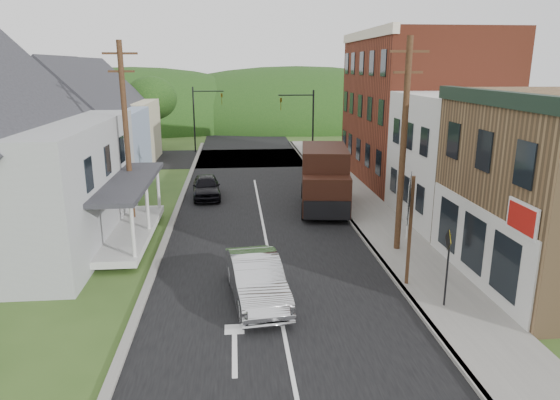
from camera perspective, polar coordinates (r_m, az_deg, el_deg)
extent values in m
plane|color=#2D4719|center=(18.26, -0.48, -10.38)|extent=(120.00, 120.00, 0.00)
cube|color=black|center=(27.60, -2.23, -1.44)|extent=(9.00, 90.00, 0.02)
cube|color=black|center=(44.15, -3.45, 4.84)|extent=(60.00, 9.00, 0.02)
cube|color=slate|center=(26.65, 10.79, -2.15)|extent=(2.80, 55.00, 0.15)
cube|color=slate|center=(26.31, 7.96, -2.24)|extent=(0.20, 55.00, 0.15)
cube|color=slate|center=(25.85, -12.34, -2.81)|extent=(0.30, 55.00, 0.12)
cube|color=silver|center=(27.46, 22.34, 4.32)|extent=(8.00, 7.00, 6.50)
cube|color=maroon|center=(35.86, 15.66, 10.00)|extent=(8.00, 12.00, 10.00)
cube|color=#8393B2|center=(35.19, -21.20, 5.34)|extent=(7.00, 8.00, 5.00)
cube|color=#B8AE8E|center=(43.94, -18.74, 7.32)|extent=(7.00, 8.00, 5.00)
cylinder|color=#472D19|center=(21.37, 13.88, 5.63)|extent=(0.26, 0.26, 9.00)
cube|color=#472D19|center=(21.11, 14.57, 16.12)|extent=(1.60, 0.10, 0.10)
cube|color=#472D19|center=(21.11, 14.42, 13.96)|extent=(1.20, 0.10, 0.10)
cylinder|color=#472D19|center=(25.18, -17.12, 6.79)|extent=(0.26, 0.26, 9.00)
cube|color=#472D19|center=(24.96, -17.84, 15.67)|extent=(1.60, 0.10, 0.10)
cube|color=#472D19|center=(24.96, -17.68, 13.84)|extent=(1.20, 0.10, 0.10)
cylinder|color=black|center=(40.72, 3.78, 8.23)|extent=(0.14, 0.14, 6.00)
cylinder|color=black|center=(40.29, 1.84, 11.90)|extent=(2.80, 0.10, 0.10)
imported|color=olive|center=(40.21, 0.10, 10.90)|extent=(0.16, 0.20, 1.00)
cylinder|color=black|center=(47.31, -9.79, 9.01)|extent=(0.14, 0.14, 6.00)
cylinder|color=black|center=(47.03, -8.20, 12.21)|extent=(2.80, 0.10, 0.10)
imported|color=olive|center=(47.03, -6.67, 11.41)|extent=(0.16, 0.20, 1.00)
cylinder|color=#382616|center=(49.37, -14.28, 7.79)|extent=(0.36, 0.36, 3.92)
ellipsoid|color=black|center=(49.11, -14.51, 11.19)|extent=(4.80, 4.80, 4.08)
ellipsoid|color=black|center=(71.87, -4.22, 8.80)|extent=(90.00, 30.00, 16.00)
imported|color=silver|center=(17.28, -2.71, -9.08)|extent=(2.22, 4.90, 1.56)
imported|color=black|center=(30.83, -8.43, 1.50)|extent=(1.92, 4.15, 1.38)
cube|color=black|center=(28.55, 5.06, 2.97)|extent=(3.07, 5.01, 3.12)
cube|color=black|center=(25.96, 5.31, 0.51)|extent=(2.68, 2.03, 2.04)
cube|color=black|center=(25.97, 5.33, 2.47)|extent=(2.41, 1.58, 0.05)
cube|color=black|center=(25.22, 5.39, -1.19)|extent=(2.36, 0.47, 0.97)
cylinder|color=black|center=(26.26, 2.79, -1.22)|extent=(0.43, 1.00, 0.97)
cylinder|color=black|center=(26.38, 7.70, -1.26)|extent=(0.43, 1.00, 0.97)
cylinder|color=black|center=(30.40, 2.74, 1.06)|extent=(0.43, 1.00, 0.97)
cylinder|color=black|center=(30.51, 6.98, 1.01)|extent=(0.43, 1.00, 0.97)
cube|color=#472D19|center=(18.39, 14.63, -3.46)|extent=(0.16, 0.16, 4.01)
cube|color=black|center=(18.04, 14.68, 0.36)|extent=(0.87, 2.15, 0.09)
cube|color=white|center=(17.14, 14.56, 1.38)|extent=(0.25, 0.60, 0.25)
cube|color=white|center=(17.26, 14.45, -0.28)|extent=(0.27, 0.65, 0.63)
cube|color=white|center=(17.40, 14.34, -1.92)|extent=(0.25, 0.60, 0.32)
cube|color=white|center=(17.92, 14.64, 1.96)|extent=(0.25, 0.60, 0.25)
cube|color=white|center=(18.04, 14.53, 0.37)|extent=(0.27, 0.65, 0.63)
cube|color=white|center=(18.17, 14.42, -1.20)|extent=(0.25, 0.60, 0.32)
cube|color=white|center=(18.70, 14.71, 2.50)|extent=(0.25, 0.60, 0.25)
cube|color=white|center=(18.82, 14.61, 0.97)|extent=(0.27, 0.65, 0.63)
cube|color=white|center=(18.94, 14.51, -0.55)|extent=(0.25, 0.60, 0.32)
cube|color=white|center=(18.35, 14.30, -3.09)|extent=(0.21, 0.49, 0.63)
cylinder|color=black|center=(17.32, 18.56, -7.59)|extent=(0.07, 0.07, 2.51)
cube|color=black|center=(16.93, 18.64, -4.34)|extent=(0.15, 0.73, 0.74)
cube|color=yellow|center=(16.93, 18.69, -4.33)|extent=(0.15, 0.66, 0.67)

